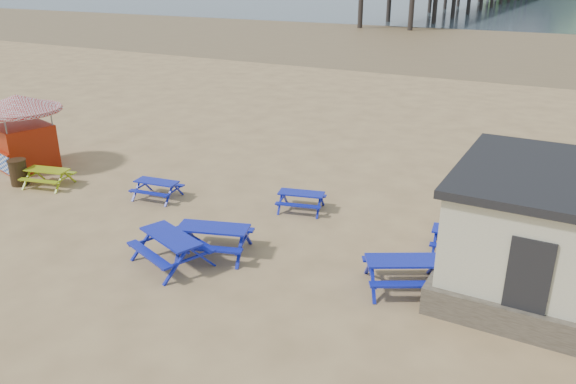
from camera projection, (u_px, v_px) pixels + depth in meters
The scene contains 12 objects.
ground at pixel (224, 228), 17.79m from camera, with size 400.00×400.00×0.00m, color tan.
wet_sand at pixel (507, 44), 62.61m from camera, with size 400.00×400.00×0.00m, color olive.
sea at pixel (574, 0), 156.33m from camera, with size 400.00×400.00×0.00m, color #475966.
picnic_table_blue_a at pixel (157, 190), 20.04m from camera, with size 1.72×1.46×0.65m.
picnic_table_blue_b at pixel (301, 201), 19.03m from camera, with size 1.79×1.58×0.64m.
picnic_table_blue_c at pixel (462, 242), 16.07m from camera, with size 1.90×1.62×0.72m.
picnic_table_blue_d at pixel (172, 249), 15.50m from camera, with size 2.49×2.25×0.86m.
picnic_table_blue_e at pixel (214, 240), 16.05m from camera, with size 2.43×2.18×0.85m.
picnic_table_blue_f at pixel (404, 274), 14.30m from camera, with size 2.47×2.33×0.82m.
picnic_table_yellow at pixel (48, 178), 21.16m from camera, with size 1.89×1.66×0.68m.
ice_cream_kiosk at pixel (20, 122), 22.62m from camera, with size 4.17×4.17×3.05m.
litter_bin at pixel (18, 172), 21.23m from camera, with size 0.68×0.68×1.00m.
Camera 1 is at (9.54, -13.16, 7.60)m, focal length 35.00 mm.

